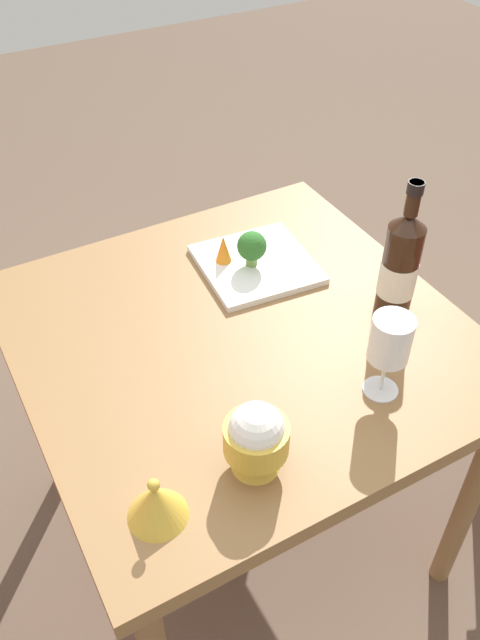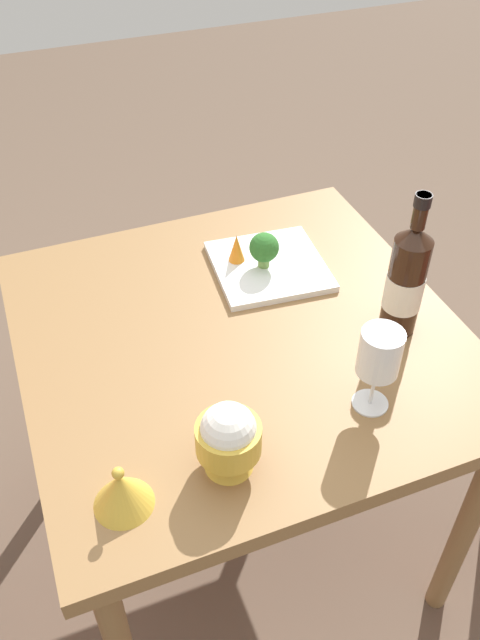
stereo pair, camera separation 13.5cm
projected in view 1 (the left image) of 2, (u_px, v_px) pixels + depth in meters
The scene contains 9 objects.
ground_plane at pixel (240, 522), 1.87m from camera, with size 8.00×8.00×0.00m, color brown.
dining_table at pixel (240, 360), 1.43m from camera, with size 0.90×0.90×0.74m.
wine_bottle at pixel (400, 267), 1.33m from camera, with size 0.08×0.08×0.32m.
wine_glass at pixel (390, 341), 1.16m from camera, with size 0.08×0.08×0.18m.
rice_bowl at pixel (256, 438), 1.07m from camera, with size 0.11×0.11×0.14m.
rice_bowl_lid at pixel (156, 502), 1.02m from camera, with size 0.10×0.10×0.09m.
serving_plate at pixel (256, 264), 1.53m from camera, with size 0.27×0.27×0.02m.
broccoli_floret at pixel (252, 247), 1.48m from camera, with size 0.07×0.07×0.09m.
carrot_garnish_left at pixel (223, 249), 1.50m from camera, with size 0.04×0.04×0.07m.
Camera 1 is at (-0.49, -0.88, 1.67)m, focal length 36.86 mm.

